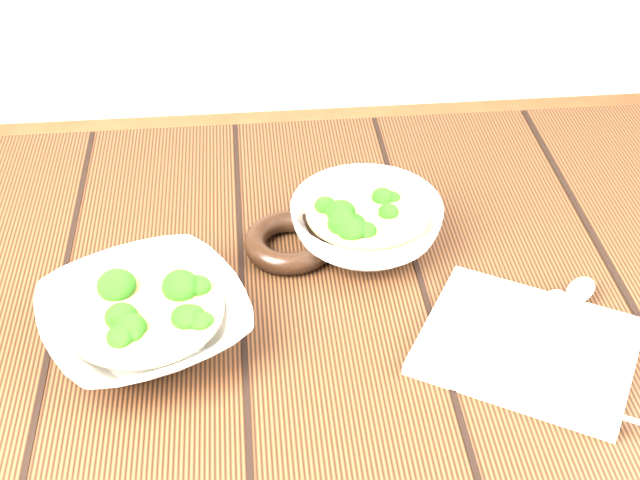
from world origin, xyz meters
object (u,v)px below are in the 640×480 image
table (266,389)px  napkin (527,346)px  soup_bowl_front (145,319)px  trivet (290,242)px  soup_bowl_back (366,223)px

table → napkin: (0.27, -0.08, 0.13)m
soup_bowl_front → trivet: soup_bowl_front is taller
table → napkin: bearing=-17.2°
napkin → soup_bowl_front: bearing=-157.6°
napkin → soup_bowl_back: bearing=156.5°
soup_bowl_front → soup_bowl_back: soup_bowl_back is taller
soup_bowl_front → table: bearing=13.2°
soup_bowl_front → napkin: (0.39, -0.05, -0.02)m
soup_bowl_back → napkin: (0.14, -0.19, -0.02)m
soup_bowl_front → trivet: bearing=39.8°
soup_bowl_front → napkin: 0.39m
table → soup_bowl_front: (-0.12, -0.03, 0.15)m
soup_bowl_back → trivet: bearing=-175.7°
soup_bowl_back → trivet: size_ratio=1.72×
napkin → trivet: bearing=171.5°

